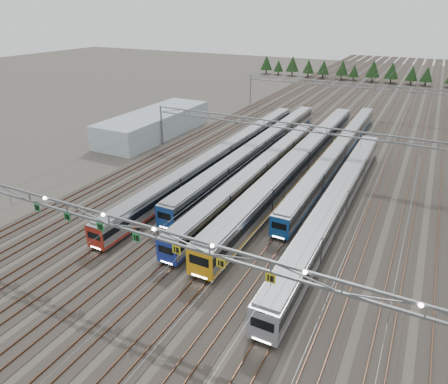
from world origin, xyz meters
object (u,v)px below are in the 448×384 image
at_px(train_c, 259,172).
at_px(train_f, 337,201).
at_px(train_e, 338,152).
at_px(gantry_far, 348,89).
at_px(train_b, 258,149).
at_px(train_a, 224,154).
at_px(west_shed, 155,124).
at_px(gantry_near, 155,236).
at_px(gantry_mid, 294,132).
at_px(train_d, 300,161).

distance_m(train_c, train_f, 14.38).
xyz_separation_m(train_e, gantry_far, (-6.75, 38.79, 4.49)).
bearing_deg(gantry_far, train_b, -98.66).
relative_size(train_b, train_e, 0.96).
height_order(train_a, west_shed, west_shed).
relative_size(train_f, gantry_near, 0.95).
xyz_separation_m(gantry_mid, west_shed, (-33.30, 4.74, -3.89)).
xyz_separation_m(train_b, gantry_far, (6.75, 44.31, 4.37)).
bearing_deg(train_b, train_c, -66.64).
height_order(train_e, gantry_near, gantry_near).
xyz_separation_m(train_b, gantry_near, (6.70, -40.80, 5.06)).
height_order(train_e, west_shed, west_shed).
distance_m(train_a, gantry_far, 50.99).
xyz_separation_m(gantry_near, gantry_mid, (0.05, 40.12, -0.70)).
bearing_deg(train_f, gantry_near, -113.95).
xyz_separation_m(gantry_far, west_shed, (-33.30, -40.26, -3.89)).
relative_size(train_f, gantry_far, 0.95).
xyz_separation_m(gantry_mid, gantry_far, (0.00, 45.00, 0.00)).
xyz_separation_m(train_e, west_shed, (-40.05, -1.46, 0.59)).
bearing_deg(train_a, train_c, -30.03).
height_order(train_b, gantry_near, gantry_near).
relative_size(train_c, train_f, 0.97).
xyz_separation_m(train_d, west_shed, (-35.55, 7.58, 0.21)).
bearing_deg(gantry_near, train_a, 107.47).
bearing_deg(gantry_near, train_c, 94.15).
relative_size(train_c, gantry_mid, 0.93).
bearing_deg(train_d, train_e, 63.55).
height_order(train_d, west_shed, west_shed).
height_order(train_e, gantry_mid, gantry_mid).
xyz_separation_m(train_a, gantry_far, (11.25, 49.53, 4.47)).
height_order(train_a, train_b, train_b).
xyz_separation_m(train_c, train_f, (13.50, -4.95, 0.15)).
distance_m(gantry_near, west_shed, 56.03).
relative_size(train_b, train_d, 0.90).
distance_m(train_c, train_d, 8.24).
bearing_deg(gantry_near, train_f, 66.05).
relative_size(train_a, train_d, 0.97).
xyz_separation_m(train_a, train_b, (4.50, 5.22, 0.11)).
relative_size(train_a, train_e, 1.04).
bearing_deg(train_e, gantry_far, 99.87).
distance_m(train_e, train_f, 21.37).
height_order(train_c, train_e, train_c).
xyz_separation_m(train_f, west_shed, (-44.55, 19.43, 0.39)).
xyz_separation_m(train_a, west_shed, (-22.05, 9.27, 0.58)).
relative_size(train_b, gantry_far, 1.08).
xyz_separation_m(train_a, train_e, (18.00, 10.73, -0.01)).
bearing_deg(train_b, gantry_mid, -5.80).
bearing_deg(train_e, train_d, -116.45).
relative_size(train_a, west_shed, 2.17).
bearing_deg(gantry_far, train_c, -92.35).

